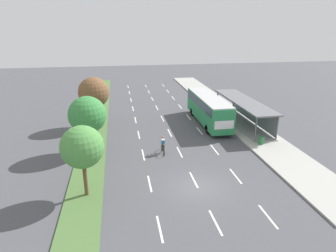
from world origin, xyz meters
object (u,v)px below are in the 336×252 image
(bus, at_px, (208,107))
(median_tree_second, at_px, (87,115))
(bus_shelter, at_px, (245,110))
(trash_bin, at_px, (261,140))
(median_tree_third, at_px, (94,93))
(cyclist, at_px, (163,146))
(median_tree_nearest, at_px, (82,147))

(bus, relative_size, median_tree_second, 2.10)
(bus_shelter, bearing_deg, trash_bin, -99.29)
(bus_shelter, distance_m, median_tree_third, 18.12)
(median_tree_second, height_order, trash_bin, median_tree_second)
(cyclist, xyz_separation_m, trash_bin, (10.06, 0.19, -0.22))
(cyclist, height_order, median_tree_third, median_tree_third)
(median_tree_second, bearing_deg, median_tree_third, 89.12)
(median_tree_third, height_order, trash_bin, median_tree_third)
(median_tree_second, relative_size, median_tree_third, 0.93)
(cyclist, height_order, trash_bin, cyclist)
(trash_bin, bearing_deg, cyclist, -178.94)
(median_tree_nearest, bearing_deg, bus_shelter, 36.68)
(bus, bearing_deg, cyclist, -130.74)
(bus, height_order, trash_bin, bus)
(median_tree_nearest, distance_m, trash_bin, 18.10)
(bus, height_order, median_tree_third, median_tree_third)
(cyclist, xyz_separation_m, median_tree_nearest, (-6.50, -6.35, 2.99))
(median_tree_third, relative_size, trash_bin, 6.82)
(median_tree_second, bearing_deg, median_tree_nearest, -87.78)
(trash_bin, bearing_deg, median_tree_second, 175.91)
(bus_shelter, height_order, trash_bin, bus_shelter)
(median_tree_third, bearing_deg, bus, -4.92)
(bus, xyz_separation_m, trash_bin, (3.20, -7.78, -1.49))
(bus, bearing_deg, median_tree_nearest, -133.03)
(bus_shelter, bearing_deg, median_tree_nearest, -143.32)
(bus_shelter, xyz_separation_m, median_tree_third, (-17.83, 2.34, 2.26))
(cyclist, bearing_deg, bus, 49.26)
(median_tree_third, bearing_deg, bus_shelter, -7.48)
(bus_shelter, height_order, median_tree_second, median_tree_second)
(median_tree_nearest, bearing_deg, bus, 46.97)
(cyclist, distance_m, median_tree_third, 11.80)
(cyclist, distance_m, median_tree_second, 7.54)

